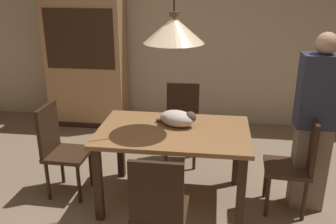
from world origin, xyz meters
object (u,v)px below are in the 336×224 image
(chair_right_side, at_px, (297,161))
(person_standing, at_px, (315,125))
(dining_table, at_px, (173,140))
(chair_far_back, at_px, (182,120))
(chair_left_side, at_px, (60,146))
(pendant_lamp, at_px, (174,30))
(chair_near_front, at_px, (159,207))
(hutch_bookcase, at_px, (87,65))
(cat_sleeping, at_px, (178,118))

(chair_right_side, relative_size, person_standing, 0.56)
(dining_table, height_order, chair_far_back, chair_far_back)
(chair_left_side, height_order, person_standing, person_standing)
(pendant_lamp, bearing_deg, chair_near_front, -90.04)
(chair_near_front, height_order, hutch_bookcase, hutch_bookcase)
(person_standing, bearing_deg, cat_sleeping, 178.87)
(chair_near_front, relative_size, chair_left_side, 1.00)
(hutch_bookcase, height_order, person_standing, hutch_bookcase)
(chair_near_front, bearing_deg, pendant_lamp, 89.96)
(chair_near_front, height_order, person_standing, person_standing)
(chair_far_back, distance_m, person_standing, 1.53)
(chair_near_front, distance_m, chair_right_side, 1.43)
(chair_left_side, relative_size, cat_sleeping, 2.30)
(dining_table, distance_m, chair_left_side, 1.14)
(pendant_lamp, distance_m, person_standing, 1.51)
(dining_table, distance_m, person_standing, 1.28)
(chair_right_side, xyz_separation_m, chair_left_side, (-2.26, 0.01, 0.00))
(cat_sleeping, xyz_separation_m, pendant_lamp, (-0.03, -0.10, 0.84))
(chair_far_back, height_order, pendant_lamp, pendant_lamp)
(chair_far_back, xyz_separation_m, chair_near_front, (0.00, -1.76, 0.00))
(chair_left_side, bearing_deg, hutch_bookcase, 100.79)
(chair_far_back, xyz_separation_m, cat_sleeping, (0.03, -0.78, 0.32))
(chair_far_back, xyz_separation_m, pendant_lamp, (0.00, -0.88, 1.15))
(chair_left_side, bearing_deg, chair_far_back, 37.87)
(chair_left_side, xyz_separation_m, hutch_bookcase, (-0.36, 1.89, 0.38))
(dining_table, relative_size, chair_left_side, 1.51)
(chair_near_front, height_order, cat_sleeping, chair_near_front)
(chair_right_side, xyz_separation_m, hutch_bookcase, (-2.62, 1.90, 0.38))
(person_standing, bearing_deg, chair_far_back, 147.70)
(hutch_bookcase, distance_m, person_standing, 3.30)
(chair_near_front, height_order, chair_left_side, same)
(dining_table, relative_size, chair_near_front, 1.51)
(dining_table, relative_size, hutch_bookcase, 0.76)
(chair_right_side, xyz_separation_m, person_standing, (0.14, 0.08, 0.32))
(chair_far_back, bearing_deg, cat_sleeping, -87.45)
(chair_far_back, relative_size, cat_sleeping, 2.30)
(chair_right_side, height_order, cat_sleeping, chair_right_side)
(dining_table, height_order, hutch_bookcase, hutch_bookcase)
(dining_table, distance_m, chair_far_back, 0.89)
(cat_sleeping, bearing_deg, pendant_lamp, -107.71)
(dining_table, bearing_deg, chair_near_front, -90.04)
(chair_near_front, xyz_separation_m, hutch_bookcase, (-1.49, 2.78, 0.38))
(chair_right_side, xyz_separation_m, pendant_lamp, (-1.13, 0.00, 1.15))
(chair_right_side, bearing_deg, cat_sleeping, 174.39)
(hutch_bookcase, bearing_deg, chair_right_side, -36.00)
(chair_near_front, distance_m, cat_sleeping, 1.03)
(chair_right_side, distance_m, cat_sleeping, 1.14)
(dining_table, bearing_deg, chair_left_side, 179.88)
(dining_table, bearing_deg, person_standing, 3.55)
(cat_sleeping, bearing_deg, hutch_bookcase, 130.31)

